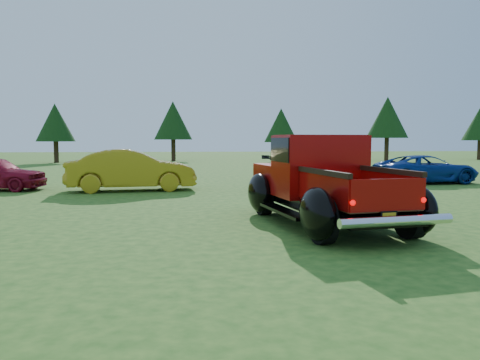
{
  "coord_description": "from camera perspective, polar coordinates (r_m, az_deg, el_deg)",
  "views": [
    {
      "loc": [
        -1.29,
        -8.8,
        1.83
      ],
      "look_at": [
        -0.4,
        0.2,
        1.04
      ],
      "focal_mm": 35.0,
      "sensor_mm": 36.0,
      "label": 1
    }
  ],
  "objects": [
    {
      "name": "ground",
      "position": [
        9.08,
        2.66,
        -6.65
      ],
      "size": [
        120.0,
        120.0,
        0.0
      ],
      "primitive_type": "plane",
      "color": "#235117",
      "rests_on": "ground"
    },
    {
      "name": "tree_west",
      "position": [
        39.31,
        -21.6,
        6.51
      ],
      "size": [
        2.94,
        2.94,
        4.6
      ],
      "color": "#332114",
      "rests_on": "ground"
    },
    {
      "name": "tree_mid_left",
      "position": [
        39.87,
        -8.17,
        7.18
      ],
      "size": [
        3.2,
        3.2,
        5.0
      ],
      "color": "#332114",
      "rests_on": "ground"
    },
    {
      "name": "tree_mid_right",
      "position": [
        39.49,
        5.03,
        6.63
      ],
      "size": [
        2.82,
        2.82,
        4.4
      ],
      "color": "#332114",
      "rests_on": "ground"
    },
    {
      "name": "tree_east",
      "position": [
        41.66,
        17.52,
        7.28
      ],
      "size": [
        3.46,
        3.46,
        5.4
      ],
      "color": "#332114",
      "rests_on": "ground"
    },
    {
      "name": "pickup_truck",
      "position": [
        10.48,
        9.61,
        -0.1
      ],
      "size": [
        3.14,
        5.44,
        1.93
      ],
      "rotation": [
        0.0,
        0.0,
        0.17
      ],
      "color": "black",
      "rests_on": "ground"
    },
    {
      "name": "show_car_yellow",
      "position": [
        17.08,
        -13.07,
        1.19
      ],
      "size": [
        4.63,
        2.1,
        1.47
      ],
      "primitive_type": "imported",
      "rotation": [
        0.0,
        0.0,
        1.7
      ],
      "color": "#AB8616",
      "rests_on": "ground"
    },
    {
      "name": "show_car_grey",
      "position": [
        17.14,
        10.59,
        0.98
      ],
      "size": [
        4.75,
        2.51,
        1.31
      ],
      "primitive_type": "imported",
      "rotation": [
        0.0,
        0.0,
        1.72
      ],
      "color": "black",
      "rests_on": "ground"
    },
    {
      "name": "show_car_blue",
      "position": [
        20.97,
        21.74,
        1.23
      ],
      "size": [
        4.35,
        2.28,
        1.17
      ],
      "primitive_type": "imported",
      "rotation": [
        0.0,
        0.0,
        1.65
      ],
      "color": "navy",
      "rests_on": "ground"
    }
  ]
}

